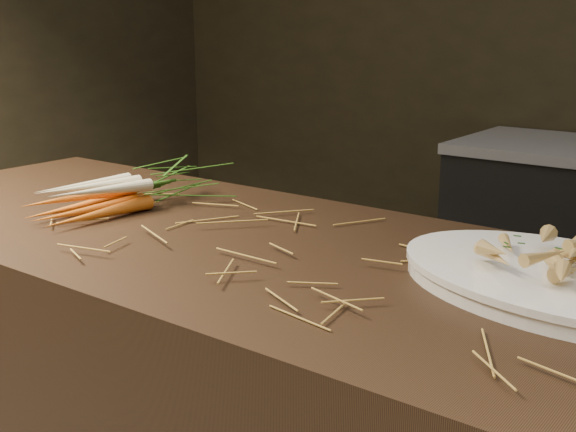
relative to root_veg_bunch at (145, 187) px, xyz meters
The scene contains 4 objects.
straw_bedding 0.59m from the root_veg_bunch, ahead, with size 1.40×0.60×0.02m, color olive, non-canonical shape.
root_veg_bunch is the anchor object (origin of this frame).
serving_platter 0.88m from the root_veg_bunch, ahead, with size 0.50×0.34×0.03m, color white, non-canonical shape.
roasted_veg_heap 0.88m from the root_veg_bunch, ahead, with size 0.25×0.18×0.06m, color #A88A40, non-canonical shape.
Camera 1 is at (0.58, -0.66, 1.28)m, focal length 45.00 mm.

